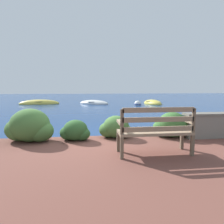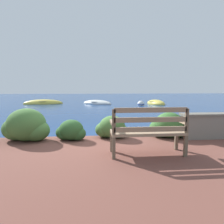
% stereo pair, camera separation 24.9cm
% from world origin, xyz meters
% --- Properties ---
extents(ground_plane, '(80.00, 80.00, 0.00)m').
position_xyz_m(ground_plane, '(0.00, 0.00, 0.00)').
color(ground_plane, navy).
extents(patio_terrace, '(9.00, 6.50, 0.22)m').
position_xyz_m(patio_terrace, '(0.00, -3.25, 0.11)').
color(patio_terrace, brown).
rests_on(patio_terrace, ground_plane).
extents(park_bench, '(1.41, 0.48, 0.93)m').
position_xyz_m(park_bench, '(1.02, -1.60, 0.70)').
color(park_bench, brown).
rests_on(park_bench, patio_terrace).
extents(stone_wall, '(1.78, 0.39, 0.63)m').
position_xyz_m(stone_wall, '(3.06, -0.49, 0.54)').
color(stone_wall, slate).
rests_on(stone_wall, patio_terrace).
extents(hedge_clump_left, '(1.15, 0.83, 0.78)m').
position_xyz_m(hedge_clump_left, '(-1.63, -0.33, 0.56)').
color(hedge_clump_left, '#426B33').
rests_on(hedge_clump_left, patio_terrace).
extents(hedge_clump_centre, '(0.74, 0.53, 0.50)m').
position_xyz_m(hedge_clump_centre, '(-0.57, -0.37, 0.44)').
color(hedge_clump_centre, '#2D5628').
rests_on(hedge_clump_centre, patio_terrace).
extents(hedge_clump_right, '(0.83, 0.60, 0.56)m').
position_xyz_m(hedge_clump_right, '(0.44, -0.24, 0.46)').
color(hedge_clump_right, '#426B33').
rests_on(hedge_clump_right, patio_terrace).
extents(hedge_clump_far_right, '(0.95, 0.68, 0.65)m').
position_xyz_m(hedge_clump_far_right, '(1.90, -0.33, 0.50)').
color(hedge_clump_far_right, '#38662D').
rests_on(hedge_clump_far_right, patio_terrace).
extents(hedge_clump_extra, '(0.85, 0.61, 0.58)m').
position_xyz_m(hedge_clump_extra, '(2.76, -0.30, 0.47)').
color(hedge_clump_extra, '#2D5628').
rests_on(hedge_clump_extra, patio_terrace).
extents(rowboat_nearest, '(1.58, 2.57, 0.69)m').
position_xyz_m(rowboat_nearest, '(5.41, 11.85, 0.06)').
color(rowboat_nearest, '#DBC64C').
rests_on(rowboat_nearest, ground_plane).
extents(rowboat_mid, '(3.02, 2.63, 0.63)m').
position_xyz_m(rowboat_mid, '(0.26, 12.55, 0.06)').
color(rowboat_mid, silver).
rests_on(rowboat_mid, ground_plane).
extents(rowboat_far, '(3.47, 1.43, 0.71)m').
position_xyz_m(rowboat_far, '(-4.49, 12.89, 0.06)').
color(rowboat_far, '#DBC64C').
rests_on(rowboat_far, ground_plane).
extents(mooring_buoy, '(0.62, 0.62, 0.56)m').
position_xyz_m(mooring_buoy, '(3.83, 10.91, 0.10)').
color(mooring_buoy, white).
rests_on(mooring_buoy, ground_plane).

